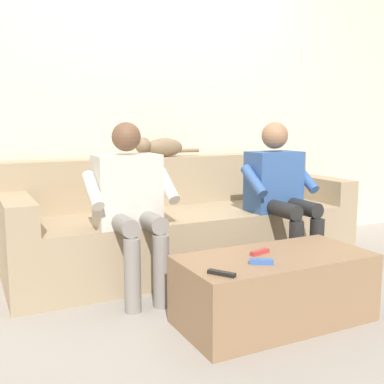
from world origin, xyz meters
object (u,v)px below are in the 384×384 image
object	(u,v)px
person_right_seated	(131,199)
remote_black	(222,273)
couch	(185,228)
person_left_seated	(280,188)
coffee_table	(275,288)
remote_red	(260,252)
remote_blue	(261,262)
cat_on_backrest	(159,147)

from	to	relation	value
person_right_seated	remote_black	size ratio (longest dim) A/B	7.81
couch	remote_black	xyz separation A→B (m)	(0.43, 1.31, 0.09)
person_left_seated	person_right_seated	size ratio (longest dim) A/B	1.00
person_right_seated	person_left_seated	bearing A→B (deg)	179.67
coffee_table	person_left_seated	bearing A→B (deg)	-128.03
remote_red	remote_black	xyz separation A→B (m)	(0.37, 0.21, -0.00)
couch	remote_blue	distance (m)	1.26
remote_red	couch	bearing A→B (deg)	72.23
person_left_seated	remote_blue	xyz separation A→B (m)	(0.74, 0.83, -0.23)
coffee_table	person_right_seated	world-z (taller)	person_right_seated
cat_on_backrest	remote_red	distance (m)	1.46
person_right_seated	coffee_table	bearing A→B (deg)	127.78
remote_blue	remote_black	xyz separation A→B (m)	(0.27, 0.06, -0.00)
coffee_table	cat_on_backrest	size ratio (longest dim) A/B	1.96
coffee_table	person_right_seated	distance (m)	1.03
person_left_seated	cat_on_backrest	distance (m)	1.00
remote_red	remote_blue	xyz separation A→B (m)	(0.10, 0.15, 0.00)
remote_blue	remote_red	bearing A→B (deg)	89.20
remote_red	remote_black	bearing A→B (deg)	-164.07
couch	person_left_seated	bearing A→B (deg)	144.30
person_left_seated	remote_red	xyz separation A→B (m)	(0.64, 0.68, -0.23)
person_right_seated	remote_blue	xyz separation A→B (m)	(-0.41, 0.84, -0.23)
couch	cat_on_backrest	size ratio (longest dim) A/B	4.81
couch	cat_on_backrest	xyz separation A→B (m)	(0.10, -0.28, 0.61)
person_right_seated	remote_black	bearing A→B (deg)	98.83
couch	remote_black	bearing A→B (deg)	71.61
person_right_seated	remote_blue	distance (m)	0.96
person_left_seated	remote_black	world-z (taller)	person_left_seated
couch	person_right_seated	xyz separation A→B (m)	(0.57, 0.41, 0.33)
cat_on_backrest	person_right_seated	bearing A→B (deg)	55.05
cat_on_backrest	couch	bearing A→B (deg)	109.38
person_right_seated	couch	bearing A→B (deg)	-144.74
person_left_seated	person_right_seated	distance (m)	1.15
couch	person_left_seated	world-z (taller)	person_left_seated
couch	person_left_seated	size ratio (longest dim) A/B	2.39
person_left_seated	person_right_seated	bearing A→B (deg)	-0.33
cat_on_backrest	coffee_table	bearing A→B (deg)	93.91
remote_black	remote_red	bearing A→B (deg)	-92.90
cat_on_backrest	remote_black	xyz separation A→B (m)	(0.34, 1.58, -0.52)
couch	cat_on_backrest	world-z (taller)	cat_on_backrest
person_left_seated	remote_blue	distance (m)	1.13
couch	remote_blue	size ratio (longest dim) A/B	21.73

